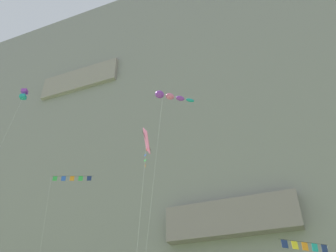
# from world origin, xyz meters

# --- Properties ---
(cliff_face) EXTENTS (180.00, 22.41, 71.53)m
(cliff_face) POSITION_xyz_m (-0.01, 54.10, 35.74)
(cliff_face) COLOR gray
(cliff_face) RESTS_ON ground
(kite_windsock_front_field) EXTENTS (3.51, 4.79, 24.77)m
(kite_windsock_front_field) POSITION_xyz_m (-1.56, 26.89, 24.34)
(kite_windsock_front_field) COLOR purple
(kite_windsock_front_field) RESTS_ON ground
(kite_box_upper_left) EXTENTS (1.75, 3.46, 30.99)m
(kite_box_upper_left) POSITION_xyz_m (-20.82, 26.54, 30.12)
(kite_box_upper_left) COLOR purple
(kite_box_upper_left) RESTS_ON ground
(kite_diamond_low_left) EXTENTS (1.03, 2.62, 18.33)m
(kite_diamond_low_left) POSITION_xyz_m (-2.10, 23.33, 16.88)
(kite_diamond_low_left) COLOR pink
(kite_diamond_low_left) RESTS_ON ground
(kite_banner_low_right) EXTENTS (4.42, 3.82, 19.77)m
(kite_banner_low_right) POSITION_xyz_m (-14.52, 30.41, 18.61)
(kite_banner_low_right) COLOR black
(kite_banner_low_right) RESTS_ON ground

